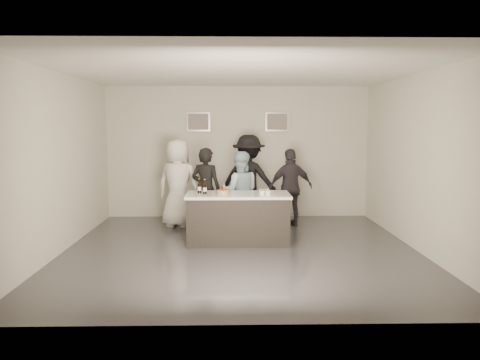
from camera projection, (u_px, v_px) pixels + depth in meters
The scene contains 19 objects.
floor at pixel (241, 250), 7.98m from camera, with size 6.00×6.00×0.00m, color #3D3D42.
ceiling at pixel (241, 71), 7.63m from camera, with size 6.00×6.00×0.00m, color white.
wall_back at pixel (238, 152), 10.78m from camera, with size 6.00×0.04×3.00m, color beige.
wall_front at pixel (247, 186), 4.82m from camera, with size 6.00×0.04×3.00m, color beige.
wall_left at pixel (60, 163), 7.74m from camera, with size 0.04×6.00×3.00m, color beige.
wall_right at pixel (419, 162), 7.86m from camera, with size 0.04×6.00×3.00m, color beige.
picture_left at pixel (198, 122), 10.65m from camera, with size 0.54×0.04×0.44m, color #B2B2B7.
picture_right at pixel (277, 122), 10.69m from camera, with size 0.54×0.04×0.44m, color #B2B2B7.
bar_counter at pixel (238, 218), 8.45m from camera, with size 1.86×0.86×0.90m, color white.
cake at pixel (223, 192), 8.29m from camera, with size 0.20×0.20×0.07m, color orange.
beer_bottle_a at pixel (199, 186), 8.43m from camera, with size 0.07×0.07×0.26m, color black.
beer_bottle_b at pixel (205, 187), 8.33m from camera, with size 0.07×0.07×0.26m, color black.
tumbler_cluster at pixel (265, 192), 8.34m from camera, with size 0.19×0.30×0.08m, color #C58212.
candles at pixel (219, 196), 8.09m from camera, with size 0.24×0.08×0.01m, color pink.
person_main_black at pixel (206, 190), 9.30m from camera, with size 0.62×0.40×1.69m, color black.
person_main_blue at pixel (240, 191), 9.36m from camera, with size 0.78×0.61×1.61m, color silver.
person_guest_left at pixel (178, 183), 9.73m from camera, with size 0.90×0.58×1.83m, color white.
person_guest_right at pixel (291, 188), 9.82m from camera, with size 0.96×0.40×1.64m, color #312C34.
person_guest_back at pixel (249, 179), 10.05m from camera, with size 1.24×0.71×1.92m, color black.
Camera 1 is at (-0.17, -7.78, 2.13)m, focal length 35.00 mm.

